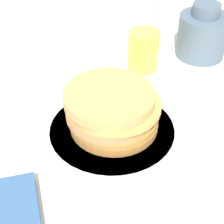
% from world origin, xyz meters
% --- Properties ---
extents(ground_plane, '(4.00, 4.00, 0.00)m').
position_xyz_m(ground_plane, '(0.00, 0.00, 0.00)').
color(ground_plane, silver).
extents(plate, '(0.23, 0.23, 0.01)m').
position_xyz_m(plate, '(0.01, 0.03, 0.01)').
color(plate, white).
rests_on(plate, ground_plane).
extents(pancake_stack, '(0.15, 0.16, 0.07)m').
position_xyz_m(pancake_stack, '(0.00, 0.03, 0.05)').
color(pancake_stack, '#B27638').
rests_on(pancake_stack, plate).
extents(juice_glass, '(0.06, 0.06, 0.08)m').
position_xyz_m(juice_glass, '(-0.21, 0.04, 0.04)').
color(juice_glass, yellow).
rests_on(juice_glass, ground_plane).
extents(cream_jug, '(0.10, 0.10, 0.12)m').
position_xyz_m(cream_jug, '(-0.29, 0.15, 0.05)').
color(cream_jug, '#4C6075').
rests_on(cream_jug, ground_plane).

